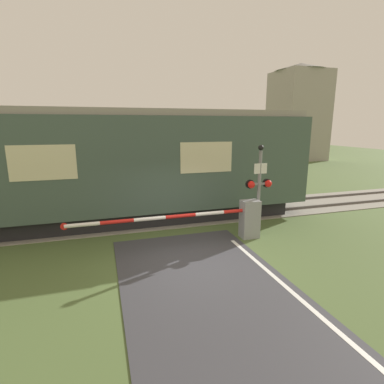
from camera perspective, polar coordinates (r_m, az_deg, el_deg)
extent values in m
plane|color=#4C6033|center=(8.65, -0.39, -12.98)|extent=(80.00, 80.00, 0.00)
cube|color=gray|center=(12.56, -6.05, -4.68)|extent=(36.00, 3.20, 0.03)
cube|color=#595451|center=(11.87, -5.39, -5.38)|extent=(36.00, 0.08, 0.10)
cube|color=#595451|center=(13.22, -6.66, -3.52)|extent=(36.00, 0.08, 0.10)
cube|color=black|center=(12.40, -24.40, -4.63)|extent=(18.15, 2.59, 0.60)
cube|color=#42564C|center=(12.00, -25.28, 4.69)|extent=(19.73, 3.05, 3.46)
cube|color=gray|center=(11.92, -26.13, 13.52)|extent=(19.33, 2.80, 0.24)
cube|color=beige|center=(10.96, 2.80, 6.60)|extent=(1.97, 0.02, 1.11)
cube|color=beige|center=(10.46, -26.54, 5.00)|extent=(1.97, 0.02, 1.11)
cube|color=gray|center=(10.31, 10.93, -5.08)|extent=(0.60, 0.44, 1.29)
cylinder|color=gray|center=(10.21, 11.01, -3.32)|extent=(0.16, 0.16, 0.18)
cylinder|color=red|center=(10.00, 8.56, -3.57)|extent=(0.96, 0.11, 0.11)
cylinder|color=white|center=(9.64, 3.37, -4.08)|extent=(0.96, 0.11, 0.11)
cylinder|color=red|center=(9.36, -2.19, -4.58)|extent=(0.96, 0.11, 0.11)
cylinder|color=white|center=(9.17, -8.04, -5.06)|extent=(0.96, 0.11, 0.11)
cylinder|color=red|center=(9.08, -14.07, -5.50)|extent=(0.96, 0.11, 0.11)
cylinder|color=white|center=(9.10, -20.17, -5.88)|extent=(0.96, 0.11, 0.11)
cylinder|color=red|center=(9.14, -23.19, -6.05)|extent=(0.20, 0.02, 0.20)
cylinder|color=gray|center=(10.38, 12.58, -0.37)|extent=(0.11, 0.11, 2.92)
cube|color=gray|center=(10.31, 12.68, 1.52)|extent=(0.76, 0.07, 0.07)
sphere|color=red|center=(10.11, 11.24, 1.38)|extent=(0.24, 0.24, 0.24)
sphere|color=red|center=(10.42, 14.34, 1.56)|extent=(0.24, 0.24, 0.24)
cylinder|color=black|center=(10.21, 10.95, 1.50)|extent=(0.30, 0.06, 0.30)
cylinder|color=black|center=(10.52, 14.03, 1.67)|extent=(0.30, 0.06, 0.30)
cube|color=white|center=(10.19, 12.93, 4.38)|extent=(0.47, 0.02, 0.34)
sphere|color=black|center=(10.15, 13.01, 8.23)|extent=(0.18, 0.18, 0.18)
cube|color=#9E998E|center=(35.46, 19.44, 13.42)|extent=(4.99, 4.99, 9.30)
cone|color=slate|center=(35.94, 20.07, 21.47)|extent=(5.49, 5.49, 0.80)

